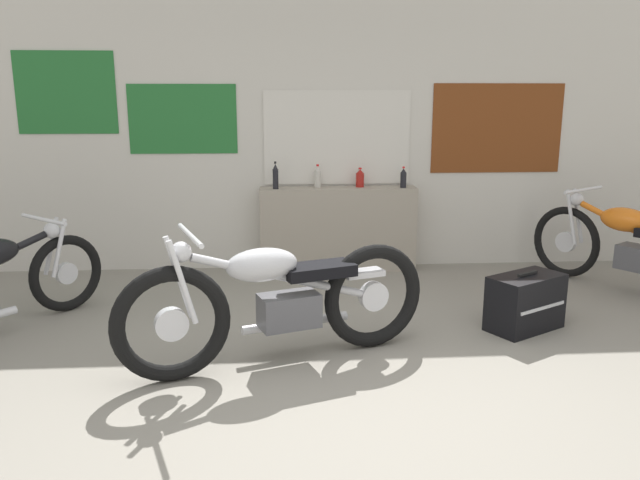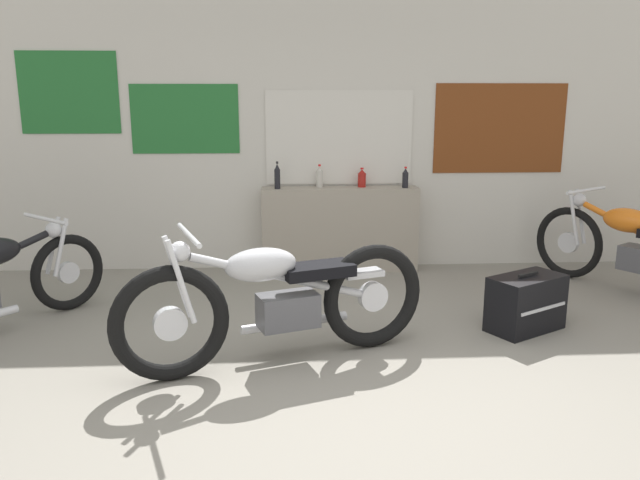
% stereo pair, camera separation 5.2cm
% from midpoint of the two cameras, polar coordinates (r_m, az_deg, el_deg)
% --- Properties ---
extents(ground_plane, '(24.00, 24.00, 0.00)m').
position_cam_midpoint_polar(ground_plane, '(3.69, 3.46, -15.72)').
color(ground_plane, gray).
extents(wall_back, '(10.00, 0.07, 2.80)m').
position_cam_midpoint_polar(wall_back, '(6.47, -0.01, 9.74)').
color(wall_back, beige).
rests_on(wall_back, ground_plane).
extents(sill_counter, '(1.59, 0.28, 0.86)m').
position_cam_midpoint_polar(sill_counter, '(6.43, 1.42, 1.00)').
color(sill_counter, gray).
rests_on(sill_counter, ground_plane).
extents(bottle_leftmost, '(0.06, 0.06, 0.27)m').
position_cam_midpoint_polar(bottle_leftmost, '(6.27, -4.33, 5.78)').
color(bottle_leftmost, black).
rests_on(bottle_leftmost, sill_counter).
extents(bottle_left_center, '(0.07, 0.07, 0.23)m').
position_cam_midpoint_polar(bottle_left_center, '(6.36, -0.45, 5.76)').
color(bottle_left_center, '#B7B2A8').
rests_on(bottle_left_center, sill_counter).
extents(bottle_center, '(0.08, 0.08, 0.20)m').
position_cam_midpoint_polar(bottle_center, '(6.40, 3.44, 5.64)').
color(bottle_center, maroon).
rests_on(bottle_center, sill_counter).
extents(bottle_right_center, '(0.06, 0.06, 0.21)m').
position_cam_midpoint_polar(bottle_right_center, '(6.39, 7.40, 5.61)').
color(bottle_right_center, black).
rests_on(bottle_right_center, sill_counter).
extents(motorcycle_orange, '(1.20, 1.74, 0.91)m').
position_cam_midpoint_polar(motorcycle_orange, '(6.34, 26.56, -0.53)').
color(motorcycle_orange, black).
rests_on(motorcycle_orange, ground_plane).
extents(motorcycle_silver, '(2.10, 0.90, 0.95)m').
position_cam_midpoint_polar(motorcycle_silver, '(4.19, -4.12, -5.47)').
color(motorcycle_silver, black).
rests_on(motorcycle_silver, ground_plane).
extents(hard_case_black, '(0.67, 0.57, 0.46)m').
position_cam_midpoint_polar(hard_case_black, '(5.09, 17.98, -5.44)').
color(hard_case_black, black).
rests_on(hard_case_black, ground_plane).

